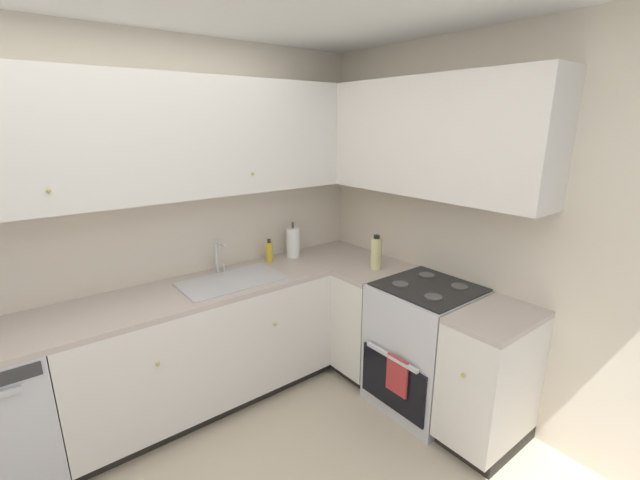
% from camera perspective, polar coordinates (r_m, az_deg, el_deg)
% --- Properties ---
extents(wall_back, '(4.01, 0.05, 2.52)m').
position_cam_1_polar(wall_back, '(3.02, -26.99, 0.55)').
color(wall_back, beige).
rests_on(wall_back, ground_plane).
extents(wall_right, '(0.05, 3.11, 2.52)m').
position_cam_1_polar(wall_right, '(2.93, 22.74, 0.64)').
color(wall_right, beige).
rests_on(wall_right, ground_plane).
extents(lower_cabinets_back, '(1.82, 0.62, 0.86)m').
position_cam_1_polar(lower_cabinets_back, '(3.14, -15.61, -14.04)').
color(lower_cabinets_back, silver).
rests_on(lower_cabinets_back, ground_plane).
extents(countertop_back, '(3.02, 0.60, 0.03)m').
position_cam_1_polar(countertop_back, '(2.95, -16.27, -6.60)').
color(countertop_back, '#B7A89E').
rests_on(countertop_back, lower_cabinets_back).
extents(lower_cabinets_right, '(0.62, 1.35, 0.86)m').
position_cam_1_polar(lower_cabinets_right, '(3.09, 14.47, -14.47)').
color(lower_cabinets_right, silver).
rests_on(lower_cabinets_right, ground_plane).
extents(countertop_right, '(0.60, 1.35, 0.03)m').
position_cam_1_polar(countertop_right, '(2.89, 15.03, -6.91)').
color(countertop_right, '#B7A89E').
rests_on(countertop_right, lower_cabinets_right).
extents(oven_range, '(0.68, 0.62, 1.04)m').
position_cam_1_polar(oven_range, '(3.11, 14.19, -13.81)').
color(oven_range, silver).
rests_on(oven_range, ground_plane).
extents(upper_cabinets_back, '(2.70, 0.34, 0.76)m').
position_cam_1_polar(upper_cabinets_back, '(2.82, -22.05, 12.76)').
color(upper_cabinets_back, silver).
extents(upper_cabinets_right, '(0.32, 1.90, 0.76)m').
position_cam_1_polar(upper_cabinets_right, '(3.00, 12.80, 13.62)').
color(upper_cabinets_right, silver).
extents(sink, '(0.71, 0.40, 0.10)m').
position_cam_1_polar(sink, '(3.01, -11.91, -6.24)').
color(sink, '#B7B7BC').
rests_on(sink, countertop_back).
extents(faucet, '(0.07, 0.16, 0.25)m').
position_cam_1_polar(faucet, '(3.13, -13.74, -1.85)').
color(faucet, silver).
rests_on(faucet, countertop_back).
extents(soap_bottle, '(0.06, 0.06, 0.19)m').
position_cam_1_polar(soap_bottle, '(3.34, -6.96, -1.58)').
color(soap_bottle, gold).
rests_on(soap_bottle, countertop_back).
extents(paper_towel_roll, '(0.11, 0.11, 0.30)m').
position_cam_1_polar(paper_towel_roll, '(3.42, -3.71, -0.33)').
color(paper_towel_roll, white).
rests_on(paper_towel_roll, countertop_back).
extents(oil_bottle, '(0.08, 0.08, 0.26)m').
position_cam_1_polar(oil_bottle, '(3.16, 7.69, -1.80)').
color(oil_bottle, beige).
rests_on(oil_bottle, countertop_right).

